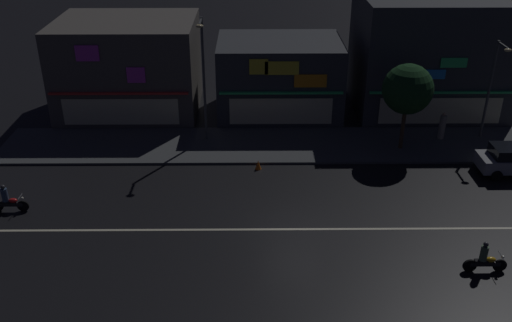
# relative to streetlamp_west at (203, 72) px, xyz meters

# --- Properties ---
(ground_plane) EXTENTS (140.00, 140.00, 0.00)m
(ground_plane) POSITION_rel_streetlamp_west_xyz_m (4.81, -9.94, -4.66)
(ground_plane) COLOR black
(lane_divider_stripe) EXTENTS (33.32, 0.16, 0.01)m
(lane_divider_stripe) POSITION_rel_streetlamp_west_xyz_m (4.81, -9.94, -4.66)
(lane_divider_stripe) COLOR beige
(lane_divider_stripe) RESTS_ON ground
(sidewalk_far) EXTENTS (35.08, 5.10, 0.14)m
(sidewalk_far) POSITION_rel_streetlamp_west_xyz_m (4.81, -0.62, -4.59)
(sidewalk_far) COLOR #424447
(sidewalk_far) RESTS_ON ground
(storefront_left_block) EXTENTS (8.45, 6.34, 5.19)m
(storefront_left_block) POSITION_rel_streetlamp_west_xyz_m (4.82, 5.01, -2.07)
(storefront_left_block) COLOR #383A3F
(storefront_left_block) RESTS_ON ground
(storefront_center_block) EXTENTS (9.50, 7.71, 6.42)m
(storefront_center_block) POSITION_rel_streetlamp_west_xyz_m (-5.71, 5.70, -1.46)
(storefront_center_block) COLOR #56514C
(storefront_center_block) RESTS_ON ground
(storefront_right_block) EXTENTS (10.08, 7.90, 8.02)m
(storefront_right_block) POSITION_rel_streetlamp_west_xyz_m (15.34, 5.80, -0.66)
(storefront_right_block) COLOR #383A3F
(storefront_right_block) RESTS_ON ground
(streetlamp_west) EXTENTS (0.44, 1.64, 7.74)m
(streetlamp_west) POSITION_rel_streetlamp_west_xyz_m (0.00, 0.00, 0.00)
(streetlamp_west) COLOR #47494C
(streetlamp_west) RESTS_ON sidewalk_far
(streetlamp_mid) EXTENTS (0.44, 1.64, 6.28)m
(streetlamp_mid) POSITION_rel_streetlamp_west_xyz_m (17.63, 0.13, -0.76)
(streetlamp_mid) COLOR #47494C
(streetlamp_mid) RESTS_ON sidewalk_far
(pedestrian_on_sidewalk) EXTENTS (0.40, 0.40, 1.78)m
(pedestrian_on_sidewalk) POSITION_rel_streetlamp_west_xyz_m (14.99, 0.13, -3.71)
(pedestrian_on_sidewalk) COLOR gray
(pedestrian_on_sidewalk) RESTS_ON sidewalk_far
(street_tree) EXTENTS (3.01, 3.01, 5.33)m
(street_tree) POSITION_rel_streetlamp_west_xyz_m (12.09, -1.24, -0.71)
(street_tree) COLOR #473323
(street_tree) RESTS_ON sidewalk_far
(motorcycle_lead) EXTENTS (1.90, 0.60, 1.52)m
(motorcycle_lead) POSITION_rel_streetlamp_west_xyz_m (-9.42, -8.16, -4.03)
(motorcycle_lead) COLOR black
(motorcycle_lead) RESTS_ON ground
(motorcycle_opposite_lane) EXTENTS (1.90, 0.60, 1.52)m
(motorcycle_opposite_lane) POSITION_rel_streetlamp_west_xyz_m (12.84, -13.21, -4.03)
(motorcycle_opposite_lane) COLOR black
(motorcycle_opposite_lane) RESTS_ON ground
(traffic_cone) EXTENTS (0.36, 0.36, 0.55)m
(traffic_cone) POSITION_rel_streetlamp_west_xyz_m (3.26, -3.72, -4.39)
(traffic_cone) COLOR orange
(traffic_cone) RESTS_ON ground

